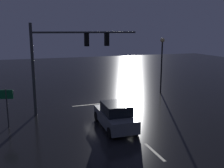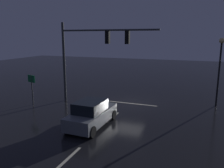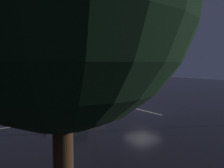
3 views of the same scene
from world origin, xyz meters
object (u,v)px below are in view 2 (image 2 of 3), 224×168
(traffic_signal_assembly, at_px, (91,48))
(route_sign, at_px, (32,83))
(car_approaching, at_px, (91,114))
(street_lamp_left_kerb, at_px, (220,60))

(traffic_signal_assembly, distance_m, route_sign, 5.79)
(traffic_signal_assembly, relative_size, car_approaching, 1.89)
(car_approaching, bearing_deg, traffic_signal_assembly, -64.59)
(car_approaching, bearing_deg, route_sign, -20.09)
(traffic_signal_assembly, xyz_separation_m, street_lamp_left_kerb, (-10.00, -3.08, -0.93))
(car_approaching, relative_size, route_sign, 1.70)
(car_approaching, relative_size, street_lamp_left_kerb, 0.79)
(car_approaching, xyz_separation_m, street_lamp_left_kerb, (-7.82, -7.67, 3.06))
(traffic_signal_assembly, distance_m, street_lamp_left_kerb, 10.51)
(traffic_signal_assembly, xyz_separation_m, car_approaching, (-2.18, 4.59, -4.00))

